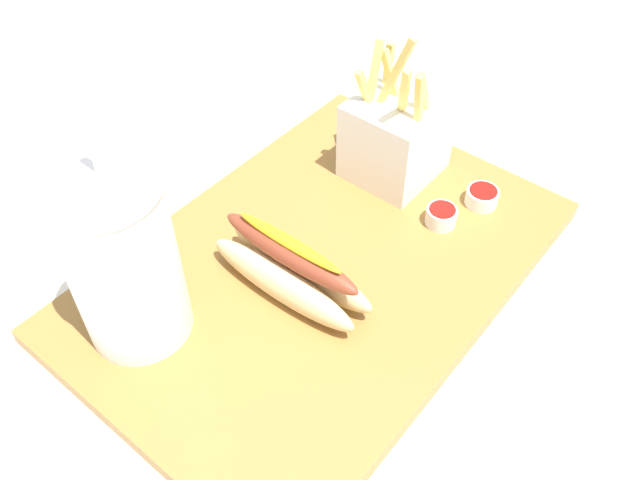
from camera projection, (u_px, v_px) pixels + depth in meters
ground_plane at (320, 282)px, 0.65m from camera, size 2.40×2.40×0.02m
food_tray at (320, 269)px, 0.63m from camera, size 0.46×0.31×0.02m
soda_cup at (122, 259)px, 0.51m from camera, size 0.09×0.09×0.24m
fries_basket at (396, 136)px, 0.69m from camera, size 0.09×0.09×0.17m
hot_dog_1 at (292, 270)px, 0.58m from camera, size 0.05×0.16×0.07m
ketchup_cup_1 at (441, 215)px, 0.66m from camera, size 0.03×0.03×0.02m
ketchup_cup_2 at (482, 196)px, 0.68m from camera, size 0.03×0.03×0.02m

